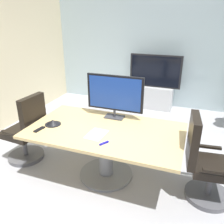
% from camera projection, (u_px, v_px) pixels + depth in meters
% --- Properties ---
extents(ground_plane, '(7.10, 7.10, 0.00)m').
position_uv_depth(ground_plane, '(118.00, 170.00, 3.47)').
color(ground_plane, '#99999E').
extents(wall_back_glass_partition, '(5.37, 0.10, 2.91)m').
position_uv_depth(wall_back_glass_partition, '(160.00, 46.00, 5.54)').
color(wall_back_glass_partition, '#9EB2B7').
rests_on(wall_back_glass_partition, ground).
extents(conference_table, '(2.05, 1.17, 0.74)m').
position_uv_depth(conference_table, '(106.00, 141.00, 3.17)').
color(conference_table, tan).
rests_on(conference_table, ground).
extents(office_chair_left, '(0.61, 0.59, 1.09)m').
position_uv_depth(office_chair_left, '(27.00, 134.00, 3.57)').
color(office_chair_left, '#4C4C51').
rests_on(office_chair_left, ground).
extents(office_chair_right, '(0.62, 0.60, 1.09)m').
position_uv_depth(office_chair_right, '(204.00, 166.00, 2.81)').
color(office_chair_right, '#4C4C51').
rests_on(office_chair_right, ground).
extents(tv_monitor, '(0.84, 0.18, 0.64)m').
position_uv_depth(tv_monitor, '(115.00, 94.00, 3.32)').
color(tv_monitor, '#333338').
rests_on(tv_monitor, conference_table).
extents(wall_display_unit, '(1.20, 0.36, 1.31)m').
position_uv_depth(wall_display_unit, '(154.00, 91.00, 5.62)').
color(wall_display_unit, '#B7BABC').
rests_on(wall_display_unit, ground).
extents(conference_phone, '(0.22, 0.22, 0.07)m').
position_uv_depth(conference_phone, '(53.00, 122.00, 3.22)').
color(conference_phone, black).
rests_on(conference_phone, conference_table).
extents(remote_control, '(0.08, 0.18, 0.02)m').
position_uv_depth(remote_control, '(39.00, 129.00, 3.07)').
color(remote_control, black).
rests_on(remote_control, conference_table).
extents(whiteboard_marker, '(0.08, 0.12, 0.02)m').
position_uv_depth(whiteboard_marker, '(104.00, 143.00, 2.74)').
color(whiteboard_marker, '#1919A5').
rests_on(whiteboard_marker, conference_table).
extents(paper_notepad, '(0.23, 0.31, 0.01)m').
position_uv_depth(paper_notepad, '(96.00, 134.00, 2.96)').
color(paper_notepad, white).
rests_on(paper_notepad, conference_table).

